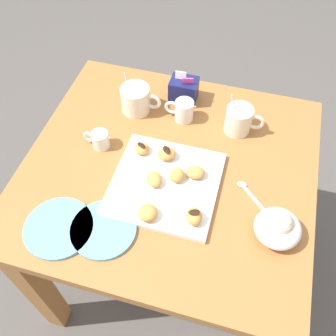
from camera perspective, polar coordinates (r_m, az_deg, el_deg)
ground_plane at (r=1.76m, az=0.08°, el=-14.21°), size 8.00×8.00×0.00m
dining_table at (r=1.24m, az=0.10°, el=-3.84°), size 0.86×0.80×0.73m
pastry_plate_square at (r=1.08m, az=-0.43°, el=-2.41°), size 0.30×0.30×0.02m
coffee_mug_cream_left at (r=1.25m, az=-4.81°, el=10.36°), size 0.13×0.09×0.14m
coffee_mug_cream_right at (r=1.20m, az=10.70°, el=7.24°), size 0.12×0.08×0.14m
cream_pitcher_white at (r=1.22m, az=2.36°, el=8.76°), size 0.10×0.06×0.07m
sugar_caddy at (r=1.29m, az=2.37°, el=11.68°), size 0.09×0.07×0.11m
ice_cream_bowl at (r=1.01m, az=16.23°, el=-8.55°), size 0.12×0.12×0.09m
chocolate_sauce_pitcher at (r=1.17m, az=-10.20°, el=4.32°), size 0.09×0.05×0.06m
saucer_sky_left at (r=1.02m, az=-9.70°, el=-9.10°), size 0.17×0.17×0.01m
saucer_sky_right at (r=1.05m, az=-16.14°, el=-8.63°), size 0.18×0.18×0.01m
loose_spoon_near_saucer at (r=1.08m, az=12.59°, el=-4.25°), size 0.13×0.12×0.01m
beignet_0 at (r=1.11m, az=-0.20°, el=2.16°), size 0.07×0.06×0.03m
chocolate_drizzle_0 at (r=1.10m, az=-0.20°, el=2.76°), size 0.04×0.04×0.00m
beignet_1 at (r=1.06m, az=1.34°, el=-1.09°), size 0.05×0.05×0.03m
beignet_2 at (r=1.07m, az=4.12°, el=-0.65°), size 0.06×0.05×0.03m
beignet_3 at (r=1.00m, az=-3.11°, el=-6.74°), size 0.06×0.06×0.03m
beignet_4 at (r=1.06m, az=-2.11°, el=-1.70°), size 0.06×0.07×0.03m
beignet_5 at (r=1.13m, az=-3.97°, el=2.92°), size 0.04×0.04×0.03m
chocolate_drizzle_5 at (r=1.12m, az=-4.01°, el=3.43°), size 0.03×0.03×0.00m
beignet_6 at (r=0.99m, az=3.90°, el=-7.26°), size 0.06×0.07×0.04m
chocolate_drizzle_6 at (r=0.97m, az=3.96°, el=-6.68°), size 0.03×0.03×0.00m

